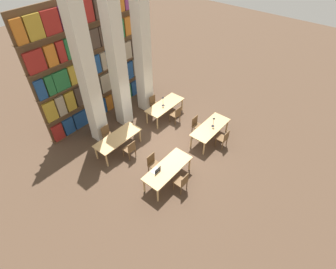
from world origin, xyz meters
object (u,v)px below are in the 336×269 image
object	(u,v)px
chair_6	(176,114)
desk_lamp_1	(163,100)
reading_table_0	(168,169)
chair_7	(154,103)
chair_5	(108,135)
laptop	(156,170)
pillar_center	(117,64)
chair_3	(197,125)
chair_1	(153,164)
reading_table_2	(118,139)
chair_4	(130,149)
chair_2	(223,138)
pillar_left	(88,78)
reading_table_3	(165,106)
reading_table_1	(210,128)
chair_0	(182,182)
pillar_right	(142,52)
desk_lamp_0	(214,120)

from	to	relation	value
chair_6	desk_lamp_1	size ratio (longest dim) A/B	1.75
reading_table_0	chair_7	world-z (taller)	chair_7
chair_5	chair_7	size ratio (longest dim) A/B	1.00
reading_table_0	laptop	world-z (taller)	laptop
pillar_center	chair_3	size ratio (longest dim) A/B	6.81
chair_1	chair_3	bearing A→B (deg)	-179.21
pillar_center	reading_table_0	world-z (taller)	pillar_center
chair_1	laptop	bearing A→B (deg)	53.15
chair_6	reading_table_2	bearing A→B (deg)	166.84
chair_1	laptop	size ratio (longest dim) A/B	2.75
reading_table_0	chair_4	world-z (taller)	chair_4
chair_1	chair_6	distance (m)	3.25
chair_2	chair_7	bearing A→B (deg)	89.60
pillar_left	chair_2	bearing A→B (deg)	-57.05
reading_table_2	desk_lamp_1	distance (m)	2.94
pillar_center	reading_table_3	bearing A→B (deg)	-40.44
chair_1	reading_table_1	world-z (taller)	chair_1
laptop	chair_2	distance (m)	3.45
chair_1	reading_table_3	size ratio (longest dim) A/B	0.43
reading_table_1	reading_table_3	distance (m)	2.60
reading_table_0	chair_0	world-z (taller)	chair_0
chair_3	pillar_left	bearing A→B (deg)	-47.09
chair_2	chair_4	size ratio (longest dim) A/B	1.00
chair_2	reading_table_3	bearing A→B (deg)	89.29
reading_table_2	chair_0	bearing A→B (deg)	-89.71
pillar_left	reading_table_1	distance (m)	5.44
chair_0	reading_table_2	bearing A→B (deg)	90.29
pillar_right	chair_3	bearing A→B (deg)	-90.52
chair_2	chair_6	xyz separation A→B (m)	(0.03, 2.60, 0.00)
chair_7	pillar_center	bearing A→B (deg)	-21.62
pillar_center	desk_lamp_0	bearing A→B (deg)	-67.85
pillar_center	reading_table_2	distance (m)	3.08
chair_0	chair_3	world-z (taller)	same
chair_4	reading_table_3	distance (m)	3.11
desk_lamp_0	pillar_center	bearing A→B (deg)	112.15
chair_3	chair_7	xyz separation A→B (m)	(0.03, 2.60, 0.00)
chair_7	desk_lamp_0	bearing A→B (deg)	91.77
pillar_left	chair_0	bearing A→B (deg)	-90.12
reading_table_0	chair_6	bearing A→B (deg)	33.22
chair_6	desk_lamp_1	bearing A→B (deg)	98.82
chair_5	desk_lamp_1	distance (m)	3.05
chair_3	pillar_center	bearing A→B (deg)	-65.28
reading_table_0	chair_0	distance (m)	0.71
reading_table_3	chair_7	bearing A→B (deg)	91.04
chair_0	chair_6	bearing A→B (deg)	41.29
laptop	chair_6	distance (m)	3.79
desk_lamp_0	chair_4	distance (m)	3.73
chair_2	chair_5	bearing A→B (deg)	126.82
laptop	desk_lamp_0	xyz separation A→B (m)	(3.46, -0.22, 0.28)
reading_table_3	chair_5	bearing A→B (deg)	166.89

